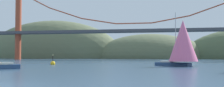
% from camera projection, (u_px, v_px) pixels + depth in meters
% --- Properties ---
extents(ground_plane, '(360.00, 360.00, 0.00)m').
position_uv_depth(ground_plane, '(11.00, 84.00, 21.54)').
color(ground_plane, '#2D4760').
extents(headland_center, '(66.39, 44.00, 28.33)m').
position_uv_depth(headland_center, '(150.00, 59.00, 153.15)').
color(headland_center, '#5B6647').
rests_on(headland_center, ground_plane).
extents(headland_left, '(88.93, 44.00, 46.55)m').
position_uv_depth(headland_left, '(52.00, 58.00, 164.28)').
color(headland_left, '#5B6647').
rests_on(headland_left, ground_plane).
extents(suspension_bridge, '(145.53, 6.00, 32.24)m').
position_uv_depth(suspension_bridge, '(134.00, 28.00, 115.37)').
color(suspension_bridge, '#A34228').
rests_on(suspension_bridge, ground_plane).
extents(sailboat_pink_spinnaker, '(9.98, 8.32, 11.30)m').
position_uv_depth(sailboat_pink_spinnaker, '(183.00, 42.00, 54.86)').
color(sailboat_pink_spinnaker, navy).
rests_on(sailboat_pink_spinnaker, ground_plane).
extents(channel_buoy, '(1.10, 1.10, 2.64)m').
position_uv_depth(channel_buoy, '(53.00, 63.00, 62.52)').
color(channel_buoy, gold).
rests_on(channel_buoy, ground_plane).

